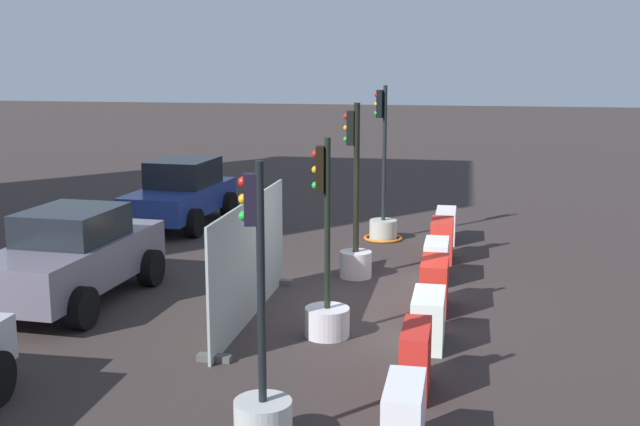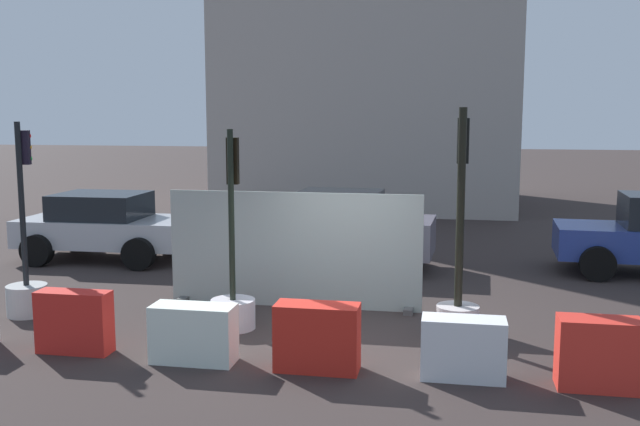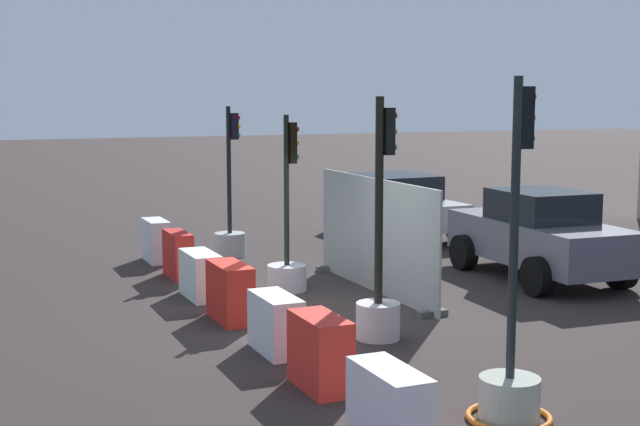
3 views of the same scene
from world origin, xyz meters
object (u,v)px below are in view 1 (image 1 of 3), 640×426
object	(u,v)px
construction_barrier_1	(415,359)
car_blue_estate	(181,193)
traffic_light_1	(327,303)
construction_barrier_3	(434,285)
traffic_light_3	(383,217)
traffic_light_0	(262,396)
construction_barrier_4	(436,261)
traffic_light_2	(355,242)
construction_barrier_5	(442,240)
car_grey_saloon	(73,256)
construction_barrier_6	(446,225)
construction_barrier_0	(404,422)
construction_barrier_2	(428,319)

from	to	relation	value
construction_barrier_1	car_blue_estate	world-z (taller)	car_blue_estate
traffic_light_1	construction_barrier_3	bearing A→B (deg)	-44.07
traffic_light_3	traffic_light_0	bearing A→B (deg)	178.77
construction_barrier_1	construction_barrier_4	xyz separation A→B (m)	(5.41, -0.04, -0.05)
traffic_light_0	construction_barrier_1	size ratio (longest dim) A/B	3.08
traffic_light_2	construction_barrier_5	xyz separation A→B (m)	(1.69, -1.65, -0.27)
traffic_light_2	car_grey_saloon	bearing A→B (deg)	118.32
traffic_light_0	traffic_light_3	world-z (taller)	traffic_light_3
construction_barrier_3	car_blue_estate	bearing A→B (deg)	48.62
traffic_light_0	construction_barrier_6	xyz separation A→B (m)	(10.62, -1.72, -0.19)
traffic_light_3	car_grey_saloon	distance (m)	7.74
traffic_light_1	construction_barrier_0	bearing A→B (deg)	-157.78
traffic_light_3	construction_barrier_5	distance (m)	2.29
traffic_light_1	traffic_light_0	bearing A→B (deg)	178.57
traffic_light_3	construction_barrier_3	bearing A→B (deg)	-164.51
construction_barrier_3	construction_barrier_4	bearing A→B (deg)	1.41
traffic_light_1	construction_barrier_5	size ratio (longest dim) A/B	3.17
construction_barrier_0	construction_barrier_2	world-z (taller)	construction_barrier_0
construction_barrier_2	car_blue_estate	world-z (taller)	car_blue_estate
traffic_light_2	construction_barrier_1	xyz separation A→B (m)	(-5.36, -1.56, -0.27)
traffic_light_2	construction_barrier_0	xyz separation A→B (m)	(-7.19, -1.56, -0.28)
traffic_light_2	construction_barrier_3	xyz separation A→B (m)	(-1.84, -1.64, -0.27)
traffic_light_1	car_blue_estate	xyz separation A→B (m)	(7.66, 5.23, 0.30)
construction_barrier_6	construction_barrier_5	bearing A→B (deg)	179.15
construction_barrier_5	construction_barrier_2	bearing A→B (deg)	179.82
traffic_light_1	traffic_light_3	world-z (taller)	traffic_light_3
construction_barrier_2	traffic_light_2	bearing A→B (deg)	24.67
traffic_light_0	construction_barrier_3	world-z (taller)	traffic_light_0
construction_barrier_5	car_grey_saloon	world-z (taller)	car_grey_saloon
construction_barrier_3	construction_barrier_6	bearing A→B (deg)	-0.33
traffic_light_0	construction_barrier_6	size ratio (longest dim) A/B	2.94
construction_barrier_3	car_grey_saloon	bearing A→B (deg)	96.34
traffic_light_1	construction_barrier_4	distance (m)	3.87
traffic_light_3	construction_barrier_1	xyz separation A→B (m)	(-8.80, -1.38, -0.12)
construction_barrier_2	traffic_light_0	bearing A→B (deg)	154.81
car_grey_saloon	construction_barrier_5	bearing A→B (deg)	-56.39
construction_barrier_2	car_grey_saloon	bearing A→B (deg)	80.95
construction_barrier_0	construction_barrier_1	xyz separation A→B (m)	(1.84, -0.00, 0.00)
construction_barrier_2	construction_barrier_5	bearing A→B (deg)	-0.18
construction_barrier_5	car_blue_estate	bearing A→B (deg)	69.98
construction_barrier_4	construction_barrier_1	bearing A→B (deg)	179.61
construction_barrier_4	construction_barrier_2	bearing A→B (deg)	-179.46
construction_barrier_1	construction_barrier_2	xyz separation A→B (m)	(1.80, -0.07, -0.05)
traffic_light_0	construction_barrier_1	distance (m)	2.39
traffic_light_1	traffic_light_2	world-z (taller)	traffic_light_2
construction_barrier_0	construction_barrier_4	bearing A→B (deg)	-0.29
traffic_light_2	traffic_light_3	world-z (taller)	traffic_light_3
traffic_light_1	construction_barrier_1	xyz separation A→B (m)	(-1.87, -1.51, -0.10)
construction_barrier_0	car_grey_saloon	size ratio (longest dim) A/B	0.24
construction_barrier_2	construction_barrier_6	size ratio (longest dim) A/B	1.03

